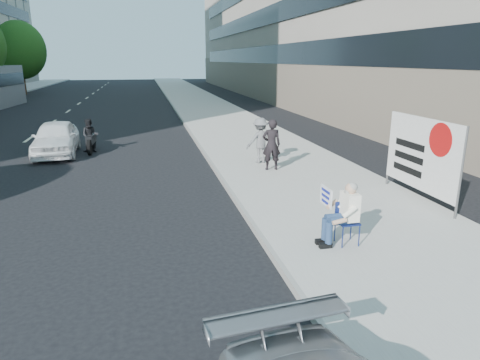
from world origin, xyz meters
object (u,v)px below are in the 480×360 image
object	(u,v)px
seated_protester	(343,210)
jogger	(260,140)
motorcycle	(91,137)
protest_banner	(421,154)
pedestrian_woman	(271,145)
white_sedan_near	(56,138)

from	to	relation	value
seated_protester	jogger	distance (m)	7.29
motorcycle	protest_banner	bearing A→B (deg)	-40.77
pedestrian_woman	motorcycle	world-z (taller)	pedestrian_woman
jogger	pedestrian_woman	size ratio (longest dim) A/B	0.94
protest_banner	motorcycle	xyz separation A→B (m)	(-9.30, 9.07, -0.76)
protest_banner	white_sedan_near	xyz separation A→B (m)	(-10.64, 8.89, -0.71)
jogger	white_sedan_near	world-z (taller)	jogger
pedestrian_woman	motorcycle	bearing A→B (deg)	-32.32
seated_protester	motorcycle	distance (m)	12.80
pedestrian_woman	motorcycle	size ratio (longest dim) A/B	0.85
pedestrian_woman	protest_banner	size ratio (longest dim) A/B	0.57
jogger	protest_banner	xyz separation A→B (m)	(2.99, -5.07, 0.44)
pedestrian_woman	protest_banner	bearing A→B (deg)	132.29
jogger	motorcycle	bearing A→B (deg)	-40.24
jogger	pedestrian_woman	distance (m)	1.10
seated_protester	white_sedan_near	bearing A→B (deg)	123.60
pedestrian_woman	protest_banner	world-z (taller)	protest_banner
seated_protester	jogger	world-z (taller)	jogger
pedestrian_woman	white_sedan_near	xyz separation A→B (m)	(-7.74, 4.92, -0.33)
white_sedan_near	motorcycle	size ratio (longest dim) A/B	1.98
jogger	motorcycle	distance (m)	7.48
jogger	protest_banner	world-z (taller)	protest_banner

